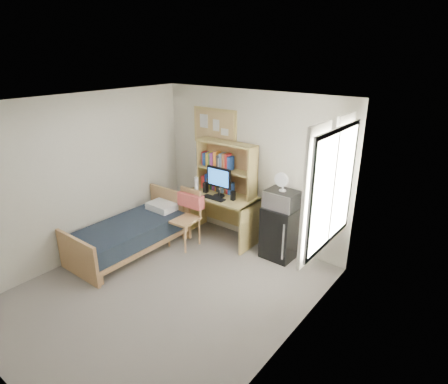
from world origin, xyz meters
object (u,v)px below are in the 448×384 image
Objects in this scene: monitor at (219,182)px; speaker_left at (206,188)px; bulletin_board at (215,127)px; desk at (221,217)px; bed at (130,238)px; speaker_right at (233,196)px; desk_chair at (183,219)px; desk_fan at (283,183)px; microwave at (282,199)px; mini_fridge at (281,232)px.

monitor is 0.34m from speaker_left.
desk is (0.40, -0.33, -1.51)m from bulletin_board.
desk is 0.70× the size of bed.
speaker_right reaches higher than desk.
desk_fan is (1.48, 0.68, 0.79)m from desk_chair.
speaker_right is 0.33× the size of microwave.
monitor is at bearing -90.00° from desk.
speaker_left is 1.51m from desk_fan.
desk is 0.71m from desk_chair.
speaker_left is (0.02, 0.57, 0.41)m from desk_chair.
speaker_right is (-0.86, -0.13, 0.46)m from mini_fridge.
mini_fridge is at bearing 34.61° from bed.
desk_chair is 0.70m from speaker_left.
bulletin_board is at bearing 140.01° from desk.
desk is 1.46m from desk_fan.
mini_fridge is 1.54m from speaker_left.
speaker_right is at bearing -0.00° from speaker_left.
bed is 3.80× the size of microwave.
desk_fan reaches higher than speaker_right.
monitor is 2.83× the size of speaker_left.
desk_fan reaches higher than microwave.
desk_fan is (2.06, 1.39, 1.03)m from bed.
mini_fridge is at bearing 3.52° from desk.
bulletin_board is 1.91× the size of microwave.
desk_chair is 1.93× the size of monitor.
bed is 2.69m from desk_fan.
desk_chair is 0.87m from monitor.
speaker_left is (0.10, -0.39, -1.01)m from bulletin_board.
bed is 6.84× the size of desk_fan.
mini_fridge is 1.34m from monitor.
speaker_left is (-0.30, -0.06, 0.50)m from desk.
desk_fan is at bearing 2.54° from desk.
monitor is at bearing -0.00° from speaker_left.
monitor is (-1.16, -0.13, 0.64)m from mini_fridge.
microwave is (1.16, 0.11, -0.07)m from monitor.
speaker_right is at bearing -171.26° from microwave.
desk is 0.58m from speaker_right.
speaker_left is 0.60m from speaker_right.
bed is 1.76m from monitor.
desk is at bearing 11.31° from speaker_left.
mini_fridge is 0.85m from desk_fan.
speaker_right is (0.70, -0.39, -1.02)m from bulletin_board.
speaker_left is 0.37× the size of microwave.
desk_chair reaches higher than speaker_right.
mini_fridge reaches higher than bed.
bulletin_board is 0.50× the size of bed.
desk_fan is (1.16, 0.05, 0.88)m from desk.
desk_fan is (1.56, -0.28, -0.63)m from bulletin_board.
desk_fan is (-0.00, -0.02, 0.85)m from mini_fridge.
desk_fan is at bearing 4.36° from speaker_left.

